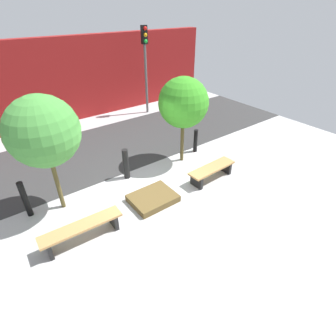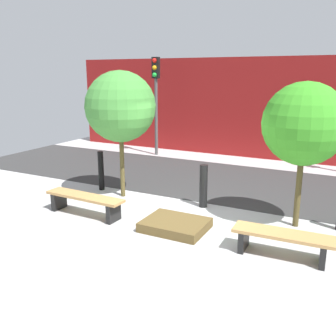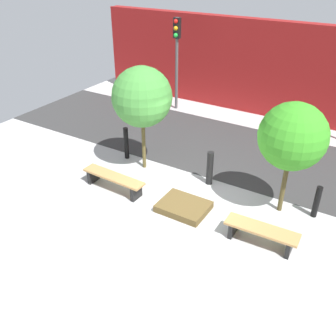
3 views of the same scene
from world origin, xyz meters
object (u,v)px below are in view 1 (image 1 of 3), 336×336
Objects in this scene: bollard_center at (196,141)px; tree_behind_right_bench at (183,103)px; bench_left at (82,229)px; traffic_light_mid_west at (145,56)px; bench_right at (212,170)px; tree_behind_left_bench at (43,132)px; planter_bed at (153,198)px; bollard_far_left at (25,199)px; bollard_left at (126,164)px.

tree_behind_right_bench is at bearing -166.62° from bollard_center.
bench_left is 9.15m from traffic_light_mid_west.
tree_behind_left_bench reaches higher than bench_right.
traffic_light_mid_west is at bearing 48.70° from bench_left.
planter_bed is 0.31× the size of traffic_light_mid_west.
bollard_far_left reaches higher than bench_left.
bollard_far_left is (-0.84, 1.72, 0.19)m from bench_left.
bench_right reaches higher than planter_bed.
planter_bed is at bearing -148.62° from tree_behind_right_bench.
bollard_far_left is at bearing 166.62° from tree_behind_left_bench.
bench_right is 5.46m from bollard_far_left.
bench_left is at bearing -64.10° from bollard_far_left.
bench_right is 2.38m from tree_behind_right_bench.
tree_behind_right_bench reaches higher than bench_left.
traffic_light_mid_west reaches higher than bench_right.
bollard_left is (2.17, 0.20, -1.80)m from tree_behind_left_bench.
bench_left is at bearing -90.00° from tree_behind_left_bench.
tree_behind_right_bench reaches higher than bollard_center.
bollard_far_left is (-0.84, 0.20, -1.78)m from tree_behind_left_bench.
bollard_far_left reaches higher than bench_right.
bench_left is 0.66× the size of tree_behind_right_bench.
bench_left is 0.49× the size of traffic_light_mid_west.
bollard_left reaches higher than bollard_center.
bollard_left is 0.26× the size of traffic_light_mid_west.
bollard_left reaches higher than bench_left.
traffic_light_mid_west is (1.71, 4.90, 0.63)m from tree_behind_right_bench.
traffic_light_mid_west reaches higher than bollard_center.
tree_behind_left_bench is (-2.17, 1.32, 2.22)m from planter_bed.
bollard_center is 5.32m from traffic_light_mid_west.
planter_bed is at bearing -26.86° from bollard_far_left.
bench_right is at bearing -18.41° from bollard_far_left.
traffic_light_mid_west is (3.88, 4.70, 2.26)m from bollard_left.
bench_left is 2.78m from bollard_left.
planter_bed is at bearing -90.00° from bollard_left.
bench_left reaches higher than planter_bed.
tree_behind_left_bench is at bearing 148.62° from planter_bed.
bollard_left is 3.01m from bollard_center.
bollard_center is (0.84, 0.20, -1.70)m from tree_behind_right_bench.
tree_behind_right_bench is 2.88× the size of bollard_left.
bollard_center is (3.01, 0.00, -0.07)m from bollard_left.
planter_bed is at bearing -153.14° from bollard_center.
bench_left is 1.55× the size of planter_bed.
tree_behind_left_bench is at bearing -177.80° from bollard_center.
tree_behind_right_bench is (0.00, 1.52, 1.82)m from bench_right.
tree_behind_left_bench is at bearing -141.00° from traffic_light_mid_west.
bollard_left is (-2.17, 0.20, -1.63)m from tree_behind_right_bench.
tree_behind_right_bench is 1.91m from bollard_center.
tree_behind_right_bench is 3.34× the size of bollard_center.
bench_right is 5.01m from tree_behind_left_bench.
bollard_left is at bearing 90.00° from planter_bed.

